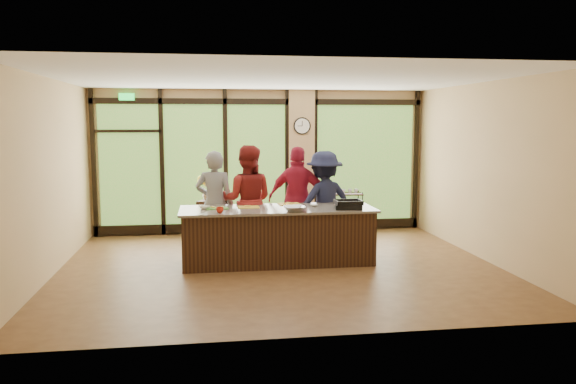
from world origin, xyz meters
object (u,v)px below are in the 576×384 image
object	(u,v)px
bar_cart	(346,206)
flower_stand	(210,220)
cook_left	(215,203)
cook_right	(324,202)
island_base	(278,237)
roasting_pan	(348,207)

from	to	relation	value
bar_cart	flower_stand	bearing A→B (deg)	-165.23
cook_left	cook_right	bearing A→B (deg)	-170.02
island_base	cook_right	bearing A→B (deg)	36.66
cook_left	bar_cart	size ratio (longest dim) A/B	2.01
cook_right	roasting_pan	distance (m)	0.98
island_base	bar_cart	xyz separation A→B (m)	(1.79, 2.42, 0.11)
cook_right	bar_cart	xyz separation A→B (m)	(0.85, 1.73, -0.36)
roasting_pan	cook_left	bearing A→B (deg)	164.51
cook_right	bar_cart	distance (m)	1.96
roasting_pan	bar_cart	bearing A→B (deg)	84.51
island_base	cook_left	distance (m)	1.32
roasting_pan	flower_stand	distance (m)	3.23
cook_right	bar_cart	world-z (taller)	cook_right
island_base	roasting_pan	size ratio (longest dim) A/B	7.23
island_base	roasting_pan	bearing A→B (deg)	-12.87
island_base	flower_stand	bearing A→B (deg)	118.89
cook_left	roasting_pan	world-z (taller)	cook_left
roasting_pan	island_base	bearing A→B (deg)	175.37
island_base	flower_stand	distance (m)	2.29
island_base	roasting_pan	xyz separation A→B (m)	(1.13, -0.26, 0.52)
island_base	cook_left	bearing A→B (deg)	146.01
cook_right	roasting_pan	world-z (taller)	cook_right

